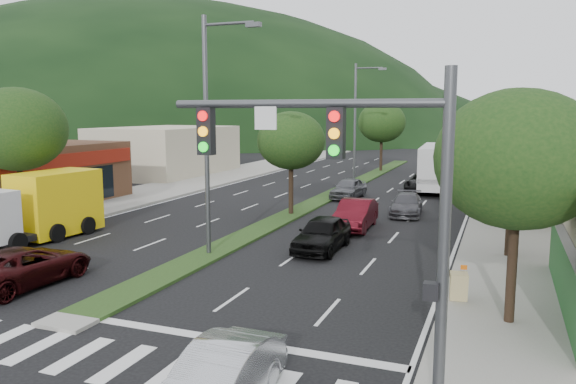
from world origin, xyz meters
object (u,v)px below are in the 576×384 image
at_px(car_queue_f, 457,178).
at_px(streetlight_mid, 357,118).
at_px(tree_med_far, 382,122).
at_px(motorhome, 439,167).
at_px(tree_med_near, 291,141).
at_px(tree_l_a, 17,129).
at_px(tree_r_d, 511,125).
at_px(tree_r_a, 518,160).
at_px(car_queue_e, 348,188).
at_px(a_frame_sign, 459,284).
at_px(car_queue_b, 406,204).
at_px(suv_maroon, 25,266).
at_px(car_queue_d, 426,182).
at_px(tree_r_b, 514,138).
at_px(box_truck, 43,208).
at_px(car_queue_a, 322,234).
at_px(car_queue_c, 355,215).
at_px(traffic_signal, 367,185).
at_px(streetlight_near, 211,125).
at_px(tree_r_c, 512,137).
at_px(sedan_silver, 220,378).
at_px(tree_r_e, 509,125).

bearing_deg(car_queue_f, streetlight_mid, -156.22).
distance_m(tree_med_far, motorhome, 14.38).
relative_size(tree_med_near, tree_l_a, 0.83).
xyz_separation_m(tree_r_d, motorhome, (-4.99, 1.85, -3.32)).
bearing_deg(motorhome, tree_r_d, -23.67).
relative_size(tree_r_a, tree_l_a, 0.92).
xyz_separation_m(car_queue_e, a_frame_sign, (9.00, -20.23, -0.03)).
height_order(car_queue_b, car_queue_f, car_queue_b).
distance_m(suv_maroon, car_queue_d, 30.36).
distance_m(tree_r_b, box_truck, 21.66).
distance_m(car_queue_a, car_queue_c, 5.01).
bearing_deg(suv_maroon, streetlight_mid, -95.46).
relative_size(traffic_signal, tree_med_near, 1.16).
height_order(tree_r_d, box_truck, tree_r_d).
distance_m(car_queue_a, box_truck, 13.54).
xyz_separation_m(tree_r_d, tree_l_a, (-24.50, -20.00, 0.00)).
height_order(streetlight_mid, car_queue_c, streetlight_mid).
xyz_separation_m(car_queue_a, motorhome, (2.73, 21.28, 1.11)).
height_order(car_queue_f, a_frame_sign, a_frame_sign).
bearing_deg(streetlight_near, car_queue_e, 85.79).
bearing_deg(tree_med_near, car_queue_f, 65.12).
height_order(tree_r_b, car_queue_d, tree_r_b).
bearing_deg(traffic_signal, motorhome, 93.46).
bearing_deg(tree_r_a, car_queue_c, 122.83).
distance_m(streetlight_mid, car_queue_e, 8.97).
xyz_separation_m(tree_med_far, car_queue_d, (6.22, -13.43, -4.24)).
bearing_deg(tree_r_c, car_queue_a, -129.29).
relative_size(traffic_signal, car_queue_a, 1.58).
xyz_separation_m(traffic_signal, tree_r_d, (2.97, 31.54, 0.54)).
relative_size(tree_r_d, tree_med_far, 1.03).
bearing_deg(tree_r_d, sedan_silver, -99.71).
relative_size(tree_r_c, tree_med_near, 1.08).
bearing_deg(tree_r_b, tree_r_a, -90.00).
relative_size(streetlight_mid, sedan_silver, 2.45).
distance_m(tree_r_a, suv_maroon, 16.70).
xyz_separation_m(tree_r_e, car_queue_f, (-3.85, -4.43, -4.28)).
height_order(tree_r_d, tree_r_e, tree_r_d).
relative_size(tree_r_c, sedan_silver, 1.59).
xyz_separation_m(tree_med_near, car_queue_b, (6.39, 2.57, -3.79)).
height_order(tree_med_near, sedan_silver, tree_med_near).
bearing_deg(car_queue_d, a_frame_sign, -78.27).
bearing_deg(car_queue_f, traffic_signal, -82.79).
distance_m(streetlight_mid, box_truck, 27.01).
bearing_deg(tree_med_far, a_frame_sign, -74.81).
distance_m(tree_r_a, tree_r_b, 8.00).
xyz_separation_m(tree_r_a, tree_r_e, (0.00, 36.00, 0.07)).
bearing_deg(tree_r_c, a_frame_sign, -95.83).
distance_m(tree_r_d, tree_r_e, 10.00).
distance_m(tree_r_a, car_queue_e, 24.34).
height_order(car_queue_d, car_queue_f, car_queue_d).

